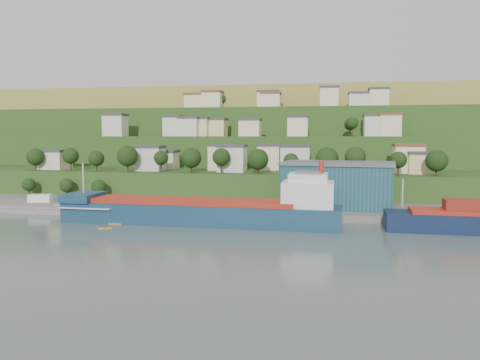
% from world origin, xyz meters
% --- Properties ---
extents(ground, '(500.00, 500.00, 0.00)m').
position_xyz_m(ground, '(0.00, 0.00, 0.00)').
color(ground, '#475653').
rests_on(ground, ground).
extents(quay, '(220.00, 26.00, 4.00)m').
position_xyz_m(quay, '(20.00, 28.00, 0.00)').
color(quay, slate).
rests_on(quay, ground).
extents(pebble_beach, '(40.00, 18.00, 2.40)m').
position_xyz_m(pebble_beach, '(-55.00, 22.00, 0.00)').
color(pebble_beach, slate).
rests_on(pebble_beach, ground).
extents(hillside, '(360.00, 211.07, 96.00)m').
position_xyz_m(hillside, '(0.02, 168.67, 0.08)').
color(hillside, '#284719').
rests_on(hillside, ground).
extents(cargo_ship_near, '(71.36, 13.15, 18.27)m').
position_xyz_m(cargo_ship_near, '(6.03, 7.98, 2.92)').
color(cargo_ship_near, '#14324D').
rests_on(cargo_ship_near, ground).
extents(warehouse, '(33.21, 22.87, 12.80)m').
position_xyz_m(warehouse, '(38.81, 30.55, 8.43)').
color(warehouse, '#1B3F52').
rests_on(warehouse, quay).
extents(caravan, '(7.22, 3.94, 3.19)m').
position_xyz_m(caravan, '(-50.52, 23.13, 2.80)').
color(caravan, white).
rests_on(caravan, pebble_beach).
extents(dinghy, '(4.36, 2.63, 0.82)m').
position_xyz_m(dinghy, '(-40.79, 18.46, 1.61)').
color(dinghy, silver).
rests_on(dinghy, pebble_beach).
extents(kayak_orange, '(3.70, 0.85, 0.92)m').
position_xyz_m(kayak_orange, '(-16.61, 3.16, 0.27)').
color(kayak_orange, orange).
rests_on(kayak_orange, ground).
extents(kayak_yellow, '(3.17, 1.86, 0.81)m').
position_xyz_m(kayak_yellow, '(-16.76, -2.44, 0.24)').
color(kayak_yellow, gold).
rests_on(kayak_yellow, ground).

